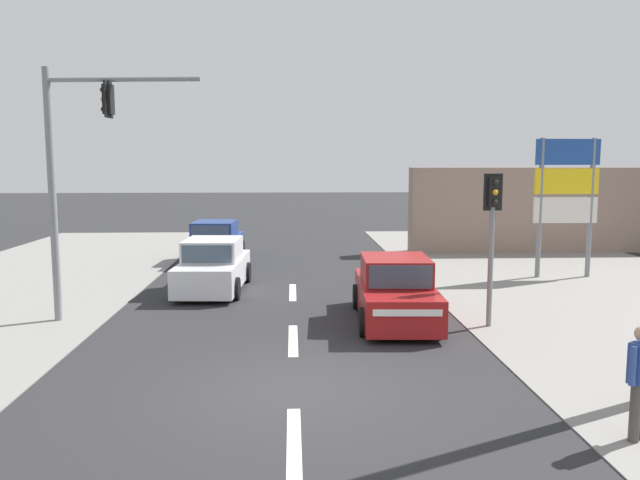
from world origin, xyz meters
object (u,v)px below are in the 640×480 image
Objects in this scene: shopping_plaza_sign at (566,188)px; sedan_crossing_left at (213,267)px; pedestal_signal_right_kerb at (492,224)px; pedestrian_at_kerb at (640,376)px; traffic_signal_mast at (73,161)px; sedan_oncoming_near at (215,243)px; sedan_kerbside_parked at (395,292)px.

shopping_plaza_sign reaches higher than sedan_crossing_left.
pedestrian_at_kerb is at bearing -88.62° from pedestal_signal_right_kerb.
sedan_oncoming_near is (2.14, 9.14, -3.13)m from traffic_signal_mast.
shopping_plaza_sign is 12.83m from sedan_oncoming_near.
shopping_plaza_sign is at bearing 70.54° from pedestrian_at_kerb.
sedan_crossing_left is at bearing 141.47° from sedan_kerbside_parked.
traffic_signal_mast is 1.39× the size of sedan_crossing_left.
sedan_crossing_left is 6.17m from sedan_kerbside_parked.
traffic_signal_mast reaches higher than shopping_plaza_sign.
traffic_signal_mast reaches higher than sedan_oncoming_near.
sedan_crossing_left is at bearing 51.96° from traffic_signal_mast.
sedan_kerbside_parked is 7.04m from pedestrian_at_kerb.
pedestal_signal_right_kerb reaches higher than sedan_crossing_left.
traffic_signal_mast reaches higher than pedestrian_at_kerb.
sedan_kerbside_parked is (-2.09, 0.65, -1.71)m from pedestal_signal_right_kerb.
pedestal_signal_right_kerb is 0.83× the size of sedan_crossing_left.
sedan_crossing_left is 5.65m from sedan_oncoming_near.
traffic_signal_mast is 1.39× the size of sedan_kerbside_parked.
sedan_crossing_left is at bearing 146.97° from pedestal_signal_right_kerb.
sedan_kerbside_parked is at bearing -2.38° from traffic_signal_mast.
sedan_oncoming_near is at bearing 126.73° from pedestal_signal_right_kerb.
shopping_plaza_sign is 1.07× the size of sedan_kerbside_parked.
sedan_kerbside_parked is at bearing 108.55° from pedestrian_at_kerb.
pedestal_signal_right_kerb is at bearing -5.72° from traffic_signal_mast.
pedestrian_at_kerb is at bearing -64.51° from sedan_oncoming_near.
sedan_kerbside_parked is at bearing 162.65° from pedestal_signal_right_kerb.
sedan_crossing_left is 1.00× the size of sedan_oncoming_near.
shopping_plaza_sign is at bearing -18.41° from sedan_oncoming_near.
sedan_crossing_left is 2.65× the size of pedestrian_at_kerb.
sedan_oncoming_near is at bearing 119.96° from sedan_kerbside_parked.
traffic_signal_mast is at bearing -159.94° from shopping_plaza_sign.
shopping_plaza_sign is at bearing 20.06° from traffic_signal_mast.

